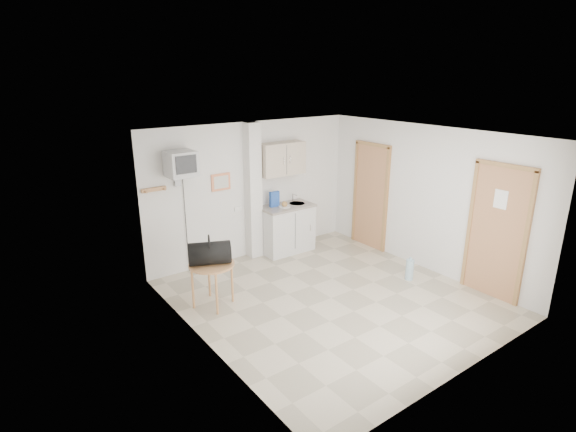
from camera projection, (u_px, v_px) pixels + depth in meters
ground at (331, 298)px, 6.93m from camera, size 4.50×4.50×0.00m
room_envelope at (342, 198)px, 6.66m from camera, size 4.24×4.54×2.55m
kitchenette at (285, 211)px, 8.54m from camera, size 1.03×0.58×2.10m
crt_television at (181, 165)px, 7.08m from camera, size 0.44×0.45×2.15m
round_table at (212, 269)px, 6.55m from camera, size 0.67×0.67×0.67m
duffel_bag at (210, 253)px, 6.47m from camera, size 0.68×0.54×0.45m
water_bottle at (410, 270)px, 7.50m from camera, size 0.13×0.13×0.40m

